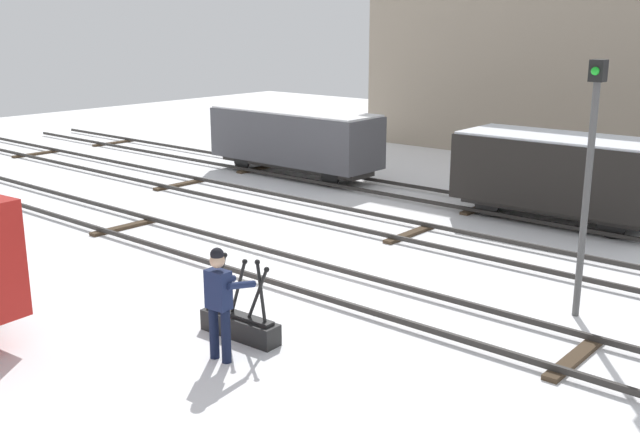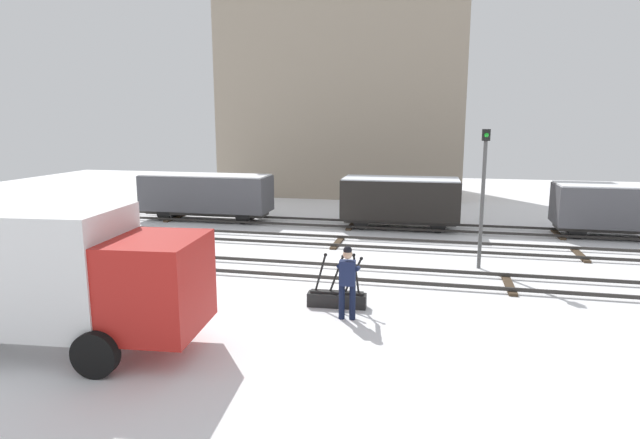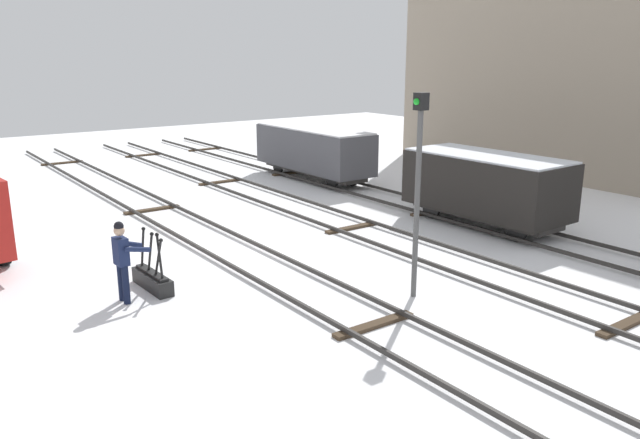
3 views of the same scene
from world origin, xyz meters
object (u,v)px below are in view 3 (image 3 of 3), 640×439
(signal_post, at_px, (418,178))
(freight_car_mid_siding, at_px, (486,185))
(switch_lever_frame, at_px, (152,279))
(rail_worker, at_px, (123,257))
(freight_car_back_track, at_px, (313,150))

(signal_post, bearing_deg, freight_car_mid_siding, 116.63)
(signal_post, bearing_deg, switch_lever_frame, -130.26)
(rail_worker, height_order, freight_car_mid_siding, freight_car_mid_siding)
(switch_lever_frame, distance_m, signal_post, 6.46)
(switch_lever_frame, bearing_deg, freight_car_mid_siding, 82.53)
(signal_post, distance_m, freight_car_mid_siding, 6.78)
(rail_worker, xyz_separation_m, freight_car_mid_siding, (0.50, 11.26, 0.28))
(rail_worker, distance_m, freight_car_back_track, 14.26)
(switch_lever_frame, xyz_separation_m, freight_car_mid_siding, (0.88, 10.49, 1.07))
(switch_lever_frame, distance_m, freight_car_mid_siding, 10.58)
(freight_car_mid_siding, bearing_deg, switch_lever_frame, -95.97)
(freight_car_back_track, bearing_deg, rail_worker, -52.08)
(rail_worker, xyz_separation_m, freight_car_back_track, (-8.75, 11.26, 0.26))
(rail_worker, relative_size, signal_post, 0.41)
(rail_worker, bearing_deg, freight_car_back_track, 125.23)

